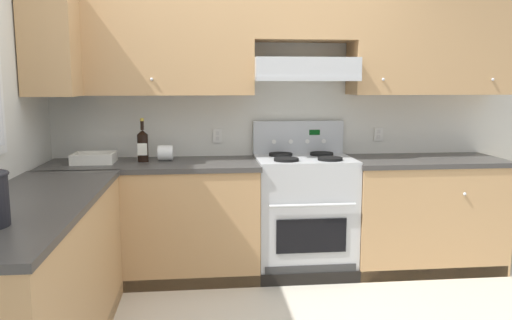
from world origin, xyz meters
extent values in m
cube|color=silver|center=(0.46, 1.62, 1.27)|extent=(4.68, 0.12, 2.55)
cube|color=tan|center=(-0.71, 1.38, 1.80)|extent=(1.53, 0.34, 0.76)
cube|color=tan|center=(1.50, 1.38, 1.80)|extent=(1.30, 0.34, 0.76)
cube|color=tan|center=(0.45, 1.38, 2.01)|extent=(0.80, 0.34, 0.34)
cube|color=#B7BABC|center=(0.45, 1.34, 1.62)|extent=(0.80, 0.46, 0.17)
cube|color=#B7BABC|center=(0.45, 1.12, 1.54)|extent=(0.80, 0.03, 0.04)
sphere|color=silver|center=(-0.71, 1.20, 1.54)|extent=(0.02, 0.02, 0.02)
sphere|color=silver|center=(1.05, 1.20, 1.54)|extent=(0.02, 0.02, 0.02)
sphere|color=silver|center=(1.95, 1.20, 1.54)|extent=(0.02, 0.02, 0.02)
cube|color=silver|center=(-0.22, 1.55, 1.08)|extent=(0.08, 0.01, 0.12)
cube|color=silver|center=(-0.22, 1.54, 1.10)|extent=(0.03, 0.00, 0.03)
cube|color=silver|center=(-0.22, 1.54, 1.06)|extent=(0.03, 0.00, 0.03)
cube|color=silver|center=(1.15, 1.55, 1.08)|extent=(0.08, 0.01, 0.12)
cube|color=silver|center=(1.15, 1.54, 1.10)|extent=(0.03, 0.00, 0.03)
cube|color=silver|center=(1.15, 1.54, 1.06)|extent=(0.03, 0.00, 0.03)
cube|color=tan|center=(-1.38, 1.20, 1.80)|extent=(0.34, 0.64, 0.76)
cube|color=tan|center=(-0.73, 1.25, 0.44)|extent=(1.60, 0.61, 0.87)
cube|color=#3D3A38|center=(-0.73, 1.25, 0.89)|extent=(1.62, 0.63, 0.04)
cube|color=tan|center=(1.44, 1.25, 0.44)|extent=(1.21, 0.61, 0.87)
cube|color=#3D3A38|center=(1.44, 1.25, 0.89)|extent=(1.24, 0.63, 0.04)
cube|color=black|center=(0.26, 0.97, 0.04)|extent=(3.54, 0.06, 0.09)
sphere|color=silver|center=(-1.05, 0.93, 0.68)|extent=(0.03, 0.03, 0.03)
sphere|color=silver|center=(1.63, 0.93, 0.68)|extent=(0.03, 0.03, 0.03)
cube|color=tan|center=(-1.25, 0.00, 0.44)|extent=(0.61, 1.89, 0.87)
cube|color=#3D3A38|center=(-1.25, 0.00, 0.89)|extent=(0.63, 1.91, 0.04)
cube|color=#B7BABC|center=(0.45, 1.25, 0.46)|extent=(0.76, 0.58, 0.91)
cube|color=black|center=(0.45, 0.95, 0.38)|extent=(0.53, 0.01, 0.26)
cylinder|color=silver|center=(0.45, 0.93, 0.62)|extent=(0.65, 0.02, 0.02)
cube|color=#333333|center=(0.45, 0.96, 0.10)|extent=(0.70, 0.01, 0.11)
cube|color=#B7BABC|center=(0.45, 1.25, 0.92)|extent=(0.76, 0.58, 0.02)
cube|color=#B7BABC|center=(0.45, 1.52, 1.05)|extent=(0.76, 0.04, 0.29)
cube|color=#053F0C|center=(0.59, 1.50, 1.10)|extent=(0.09, 0.01, 0.04)
cylinder|color=black|center=(0.28, 1.11, 0.94)|extent=(0.19, 0.19, 0.02)
cylinder|color=black|center=(0.28, 1.11, 0.93)|extent=(0.07, 0.07, 0.01)
cylinder|color=black|center=(0.62, 1.11, 0.94)|extent=(0.19, 0.19, 0.02)
cylinder|color=black|center=(0.62, 1.11, 0.93)|extent=(0.07, 0.07, 0.01)
cylinder|color=black|center=(0.28, 1.39, 0.94)|extent=(0.19, 0.19, 0.02)
cylinder|color=black|center=(0.28, 1.39, 0.93)|extent=(0.07, 0.07, 0.01)
cylinder|color=black|center=(0.62, 1.39, 0.94)|extent=(0.19, 0.19, 0.02)
cylinder|color=black|center=(0.62, 1.39, 0.93)|extent=(0.07, 0.07, 0.01)
cylinder|color=white|center=(0.24, 1.50, 1.03)|extent=(0.04, 0.02, 0.04)
cylinder|color=white|center=(0.38, 1.50, 1.03)|extent=(0.04, 0.02, 0.04)
cylinder|color=white|center=(0.52, 1.50, 1.03)|extent=(0.04, 0.02, 0.04)
cylinder|color=white|center=(0.67, 1.50, 1.03)|extent=(0.04, 0.02, 0.04)
cylinder|color=black|center=(-0.81, 1.30, 1.02)|extent=(0.08, 0.08, 0.21)
cone|color=black|center=(-0.81, 1.30, 1.14)|extent=(0.08, 0.08, 0.04)
cylinder|color=black|center=(-0.81, 1.30, 1.20)|extent=(0.03, 0.03, 0.09)
cylinder|color=gold|center=(-0.81, 1.30, 1.24)|extent=(0.03, 0.03, 0.02)
cube|color=silver|center=(-0.81, 1.26, 1.01)|extent=(0.07, 0.00, 0.09)
cube|color=white|center=(-1.17, 1.28, 0.92)|extent=(0.25, 0.21, 0.02)
cube|color=white|center=(-1.17, 1.15, 0.95)|extent=(0.31, 0.01, 0.08)
cube|color=white|center=(-1.17, 1.41, 0.95)|extent=(0.31, 0.01, 0.08)
cube|color=white|center=(-1.32, 1.28, 0.95)|extent=(0.01, 0.24, 0.08)
cube|color=white|center=(-1.02, 1.28, 0.95)|extent=(0.01, 0.24, 0.08)
cylinder|color=white|center=(-0.64, 1.34, 0.97)|extent=(0.11, 0.12, 0.12)
cylinder|color=#9E7A51|center=(-0.70, 1.34, 0.97)|extent=(0.01, 0.04, 0.04)
camera|label=1|loc=(-0.35, -2.67, 1.51)|focal=35.85mm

